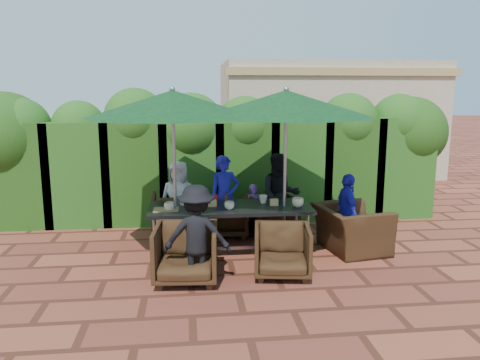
{
  "coord_description": "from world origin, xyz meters",
  "views": [
    {
      "loc": [
        -0.57,
        -6.38,
        2.38
      ],
      "look_at": [
        0.2,
        0.4,
        1.1
      ],
      "focal_mm": 35.0,
      "sensor_mm": 36.0,
      "label": 1
    }
  ],
  "objects": [
    {
      "name": "ground",
      "position": [
        0.0,
        0.0,
        0.0
      ],
      "size": [
        80.0,
        80.0,
        0.0
      ],
      "primitive_type": "plane",
      "color": "brown",
      "rests_on": "ground"
    },
    {
      "name": "dining_table",
      "position": [
        0.03,
        0.19,
        0.68
      ],
      "size": [
        2.34,
        0.9,
        0.75
      ],
      "color": "black",
      "rests_on": "ground"
    },
    {
      "name": "umbrella_left",
      "position": [
        -0.76,
        0.13,
        2.21
      ],
      "size": [
        2.42,
        2.42,
        2.46
      ],
      "color": "gray",
      "rests_on": "ground"
    },
    {
      "name": "umbrella_right",
      "position": [
        0.81,
        0.12,
        2.21
      ],
      "size": [
        2.54,
        2.54,
        2.46
      ],
      "color": "gray",
      "rests_on": "ground"
    },
    {
      "name": "chair_far_left",
      "position": [
        -0.76,
        1.14,
        0.42
      ],
      "size": [
        0.82,
        0.77,
        0.83
      ],
      "primitive_type": "imported",
      "rotation": [
        0.0,
        0.0,
        3.16
      ],
      "color": "black",
      "rests_on": "ground"
    },
    {
      "name": "chair_far_mid",
      "position": [
        0.06,
        1.2,
        0.36
      ],
      "size": [
        0.75,
        0.71,
        0.72
      ],
      "primitive_type": "imported",
      "rotation": [
        0.0,
        0.0,
        3.06
      ],
      "color": "black",
      "rests_on": "ground"
    },
    {
      "name": "chair_far_right",
      "position": [
        0.83,
        1.14,
        0.38
      ],
      "size": [
        0.83,
        0.79,
        0.75
      ],
      "primitive_type": "imported",
      "rotation": [
        0.0,
        0.0,
        3.3
      ],
      "color": "black",
      "rests_on": "ground"
    },
    {
      "name": "chair_near_left",
      "position": [
        -0.62,
        -0.68,
        0.41
      ],
      "size": [
        0.84,
        0.8,
        0.81
      ],
      "primitive_type": "imported",
      "rotation": [
        0.0,
        0.0,
        -0.08
      ],
      "color": "black",
      "rests_on": "ground"
    },
    {
      "name": "chair_near_right",
      "position": [
        0.63,
        -0.64,
        0.37
      ],
      "size": [
        0.81,
        0.77,
        0.74
      ],
      "primitive_type": "imported",
      "rotation": [
        0.0,
        0.0,
        -0.15
      ],
      "color": "black",
      "rests_on": "ground"
    },
    {
      "name": "chair_end_right",
      "position": [
        1.87,
        0.22,
        0.46
      ],
      "size": [
        0.84,
        1.14,
        0.91
      ],
      "primitive_type": "imported",
      "rotation": [
        0.0,
        0.0,
        1.73
      ],
      "color": "black",
      "rests_on": "ground"
    },
    {
      "name": "adult_far_left",
      "position": [
        -0.73,
        1.23,
        0.64
      ],
      "size": [
        0.7,
        0.51,
        1.28
      ],
      "primitive_type": "imported",
      "rotation": [
        0.0,
        0.0,
        -0.23
      ],
      "color": "silver",
      "rests_on": "ground"
    },
    {
      "name": "adult_far_mid",
      "position": [
        0.02,
        1.1,
        0.68
      ],
      "size": [
        0.58,
        0.51,
        1.37
      ],
      "primitive_type": "imported",
      "rotation": [
        0.0,
        0.0,
        0.25
      ],
      "color": "#2322B8",
      "rests_on": "ground"
    },
    {
      "name": "adult_far_right",
      "position": [
        0.94,
        1.1,
        0.69
      ],
      "size": [
        0.69,
        0.45,
        1.39
      ],
      "primitive_type": "imported",
      "rotation": [
        0.0,
        0.0,
        -0.06
      ],
      "color": "black",
      "rests_on": "ground"
    },
    {
      "name": "adult_near_left",
      "position": [
        -0.48,
        -0.81,
        0.64
      ],
      "size": [
        0.85,
        0.45,
        1.28
      ],
      "primitive_type": "imported",
      "rotation": [
        0.0,
        0.0,
        3.04
      ],
      "color": "black",
      "rests_on": "ground"
    },
    {
      "name": "adult_end_right",
      "position": [
        1.82,
        0.27,
        0.59
      ],
      "size": [
        0.37,
        0.7,
        1.18
      ],
      "primitive_type": "imported",
      "rotation": [
        0.0,
        0.0,
        1.6
      ],
      "color": "#2322B8",
      "rests_on": "ground"
    },
    {
      "name": "child_left",
      "position": [
        -0.42,
        1.22,
        0.38
      ],
      "size": [
        0.33,
        0.3,
        0.76
      ],
      "primitive_type": "imported",
      "rotation": [
        0.0,
        0.0,
        0.3
      ],
      "color": "#CC4870",
      "rests_on": "ground"
    },
    {
      "name": "child_right",
      "position": [
        0.53,
        1.25,
        0.43
      ],
      "size": [
        0.36,
        0.32,
        0.85
      ],
      "primitive_type": "imported",
      "rotation": [
        0.0,
        0.0,
        0.26
      ],
      "color": "#8750AF",
      "rests_on": "ground"
    },
    {
      "name": "pedestrian_a",
      "position": [
        1.34,
        4.16,
        0.93
      ],
      "size": [
        1.84,
        1.29,
        1.86
      ],
      "primitive_type": "imported",
      "rotation": [
        0.0,
        0.0,
        2.71
      ],
      "color": "#238043",
      "rests_on": "ground"
    },
    {
      "name": "pedestrian_b",
      "position": [
        2.37,
        4.44,
        0.88
      ],
      "size": [
        0.99,
        0.87,
        1.77
      ],
      "primitive_type": "imported",
      "rotation": [
        0.0,
        0.0,
        3.65
      ],
      "color": "#CC4870",
      "rests_on": "ground"
    },
    {
      "name": "pedestrian_c",
      "position": [
        3.36,
        4.28,
        0.88
      ],
      "size": [
        1.24,
        0.94,
        1.75
      ],
      "primitive_type": "imported",
      "rotation": [
        0.0,
        0.0,
        2.7
      ],
      "color": "gray",
      "rests_on": "ground"
    },
    {
      "name": "cup_a",
      "position": [
        -0.84,
        0.06,
        0.81
      ],
      "size": [
        0.15,
        0.15,
        0.11
      ],
      "primitive_type": "imported",
      "color": "beige",
      "rests_on": "dining_table"
    },
    {
      "name": "cup_b",
      "position": [
        -0.65,
        0.34,
        0.82
      ],
      "size": [
        0.14,
        0.14,
        0.13
      ],
      "primitive_type": "imported",
      "color": "beige",
      "rests_on": "dining_table"
    },
    {
      "name": "cup_c",
      "position": [
        0.0,
        0.02,
        0.81
      ],
      "size": [
        0.14,
        0.14,
        0.11
      ],
      "primitive_type": "imported",
      "color": "beige",
      "rests_on": "dining_table"
    },
    {
      "name": "cup_d",
      "position": [
        0.54,
        0.33,
        0.81
      ],
      "size": [
        0.13,
        0.13,
        0.12
      ],
      "primitive_type": "imported",
      "color": "beige",
      "rests_on": "dining_table"
    },
    {
      "name": "cup_e",
      "position": [
        1.0,
        0.05,
        0.82
      ],
      "size": [
        0.17,
        0.17,
        0.13
      ],
      "primitive_type": "imported",
      "color": "beige",
      "rests_on": "dining_table"
    },
    {
      "name": "ketchup_bottle",
      "position": [
        -0.18,
        0.26,
        0.83
      ],
      "size": [
        0.04,
        0.04,
        0.17
      ],
      "primitive_type": "cylinder",
      "color": "#B20C0A",
      "rests_on": "dining_table"
    },
    {
      "name": "sauce_bottle",
      "position": [
        -0.02,
        0.26,
        0.83
      ],
      "size": [
        0.04,
        0.04,
        0.17
      ],
      "primitive_type": "cylinder",
      "color": "#4C230C",
      "rests_on": "dining_table"
    },
    {
      "name": "serving_tray",
      "position": [
        -0.89,
        0.07,
        0.76
      ],
      "size": [
        0.35,
        0.25,
        0.02
      ],
      "primitive_type": "cube",
      "color": "#9A794A",
      "rests_on": "dining_table"
    },
    {
      "name": "number_block_left",
      "position": [
        -0.23,
        0.21,
        0.8
      ],
      "size": [
        0.12,
        0.06,
        0.1
      ],
      "primitive_type": "cube",
      "color": "tan",
      "rests_on": "dining_table"
    },
    {
      "name": "number_block_right",
      "position": [
        0.67,
        0.17,
        0.8
      ],
      "size": [
        0.12,
        0.06,
        0.1
      ],
      "primitive_type": "cube",
      "color": "tan",
      "rests_on": "dining_table"
    },
    {
      "name": "hedge_wall",
      "position": [
        -0.14,
        2.32,
        1.34
      ],
      "size": [
        9.1,
        1.6,
        2.46
      ],
      "color": "#183D10",
      "rests_on": "ground"
    },
    {
      "name": "building",
      "position": [
        3.5,
        6.99,
        1.61
      ],
      "size": [
        6.2,
        3.08,
        3.2
      ],
      "color": "#C9B395",
      "rests_on": "ground"
    }
  ]
}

